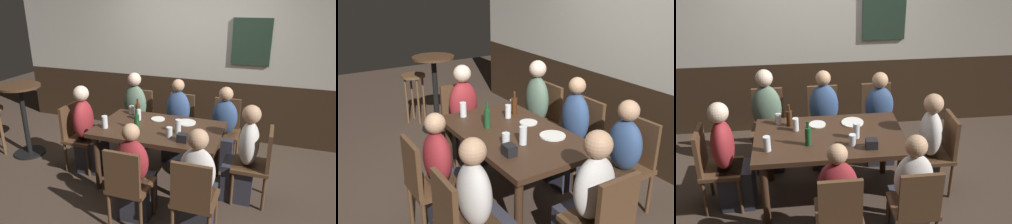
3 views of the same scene
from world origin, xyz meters
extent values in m
plane|color=#423328|center=(0.00, 0.00, 0.00)|extent=(12.00, 12.00, 0.00)
cube|color=#332316|center=(0.00, 1.65, 0.47)|extent=(6.40, 0.10, 0.95)
cube|color=beige|center=(0.00, 1.65, 1.77)|extent=(6.40, 0.10, 1.65)
cube|color=#233828|center=(0.85, 1.58, 1.58)|extent=(0.56, 0.03, 0.68)
cube|color=#382316|center=(0.00, 0.00, 0.71)|extent=(1.49, 0.90, 0.05)
cylinder|color=#382316|center=(-0.65, -0.37, 0.34)|extent=(0.07, 0.07, 0.69)
cylinder|color=#382316|center=(0.65, -0.37, 0.34)|extent=(0.07, 0.07, 0.69)
cylinder|color=#382316|center=(-0.65, 0.37, 0.34)|extent=(0.07, 0.07, 0.69)
cylinder|color=#382316|center=(0.65, 0.37, 0.34)|extent=(0.07, 0.07, 0.69)
cube|color=#513521|center=(0.00, -0.79, 0.43)|extent=(0.40, 0.40, 0.04)
cube|color=#513521|center=(0.00, -0.97, 0.67)|extent=(0.36, 0.04, 0.43)
cylinder|color=#513521|center=(-0.17, -0.62, 0.21)|extent=(0.04, 0.04, 0.41)
cylinder|color=#513521|center=(0.17, -0.62, 0.21)|extent=(0.04, 0.04, 0.41)
cylinder|color=#513521|center=(-0.17, -0.96, 0.21)|extent=(0.04, 0.04, 0.41)
cylinder|color=#513521|center=(0.17, -0.96, 0.21)|extent=(0.04, 0.04, 0.41)
cube|color=#513521|center=(0.00, 0.79, 0.43)|extent=(0.40, 0.40, 0.04)
cube|color=#513521|center=(0.00, 0.97, 0.67)|extent=(0.36, 0.04, 0.43)
cylinder|color=#513521|center=(0.17, 0.62, 0.21)|extent=(0.04, 0.04, 0.41)
cylinder|color=#513521|center=(-0.17, 0.62, 0.21)|extent=(0.04, 0.04, 0.41)
cylinder|color=#513521|center=(0.17, 0.96, 0.21)|extent=(0.04, 0.04, 0.41)
cylinder|color=#513521|center=(-0.17, 0.96, 0.21)|extent=(0.04, 0.04, 0.41)
cube|color=#513521|center=(-1.09, 0.00, 0.43)|extent=(0.40, 0.40, 0.04)
cube|color=#513521|center=(-1.27, 0.00, 0.67)|extent=(0.04, 0.36, 0.43)
cylinder|color=#513521|center=(-0.92, 0.17, 0.21)|extent=(0.04, 0.04, 0.41)
cylinder|color=#513521|center=(-0.92, -0.17, 0.21)|extent=(0.04, 0.04, 0.41)
cylinder|color=#513521|center=(-1.26, 0.17, 0.21)|extent=(0.04, 0.04, 0.41)
cylinder|color=#513521|center=(-1.26, -0.17, 0.21)|extent=(0.04, 0.04, 0.41)
cube|color=#513521|center=(-0.66, 0.79, 0.43)|extent=(0.40, 0.40, 0.04)
cube|color=#513521|center=(-0.66, 0.97, 0.67)|extent=(0.36, 0.04, 0.43)
cylinder|color=#513521|center=(-0.49, 0.62, 0.21)|extent=(0.04, 0.04, 0.41)
cylinder|color=#513521|center=(-0.83, 0.62, 0.21)|extent=(0.04, 0.04, 0.41)
cylinder|color=#513521|center=(-0.49, 0.96, 0.21)|extent=(0.04, 0.04, 0.41)
cylinder|color=#513521|center=(-0.83, 0.96, 0.21)|extent=(0.04, 0.04, 0.41)
cube|color=#513521|center=(0.66, 0.79, 0.43)|extent=(0.40, 0.40, 0.04)
cube|color=#513521|center=(0.66, 0.97, 0.67)|extent=(0.36, 0.04, 0.43)
cylinder|color=#513521|center=(0.83, 0.62, 0.21)|extent=(0.04, 0.04, 0.41)
cylinder|color=#513521|center=(0.49, 0.62, 0.21)|extent=(0.04, 0.04, 0.41)
cylinder|color=#513521|center=(0.83, 0.96, 0.21)|extent=(0.04, 0.04, 0.41)
cylinder|color=#513521|center=(0.49, 0.96, 0.21)|extent=(0.04, 0.04, 0.41)
cube|color=#513521|center=(0.66, -0.79, 0.43)|extent=(0.40, 0.40, 0.04)
cube|color=#513521|center=(0.66, -0.97, 0.67)|extent=(0.36, 0.04, 0.43)
cylinder|color=#513521|center=(0.49, -0.62, 0.21)|extent=(0.04, 0.04, 0.41)
cylinder|color=#513521|center=(0.83, -0.62, 0.21)|extent=(0.04, 0.04, 0.41)
cube|color=#513521|center=(1.09, 0.00, 0.43)|extent=(0.40, 0.40, 0.04)
cube|color=#513521|center=(1.27, 0.00, 0.67)|extent=(0.04, 0.36, 0.43)
cylinder|color=#513521|center=(0.92, -0.17, 0.21)|extent=(0.04, 0.04, 0.41)
cylinder|color=#513521|center=(0.92, 0.17, 0.21)|extent=(0.04, 0.04, 0.41)
cylinder|color=#513521|center=(1.26, -0.17, 0.21)|extent=(0.04, 0.04, 0.41)
cylinder|color=#513521|center=(1.26, 0.17, 0.21)|extent=(0.04, 0.04, 0.41)
cube|color=#2D2D38|center=(0.00, -0.66, 0.23)|extent=(0.32, 0.34, 0.45)
ellipsoid|color=maroon|center=(0.00, -0.75, 0.68)|extent=(0.34, 0.22, 0.46)
sphere|color=tan|center=(0.00, -0.75, 0.99)|extent=(0.17, 0.17, 0.17)
cube|color=#2D2D38|center=(0.00, 0.66, 0.23)|extent=(0.32, 0.34, 0.45)
ellipsoid|color=#334C7A|center=(0.00, 0.75, 0.72)|extent=(0.34, 0.22, 0.54)
sphere|color=tan|center=(0.00, 0.75, 1.06)|extent=(0.17, 0.17, 0.17)
cube|color=#2D2D38|center=(-0.96, 0.00, 0.23)|extent=(0.34, 0.32, 0.45)
ellipsoid|color=maroon|center=(-1.05, 0.00, 0.71)|extent=(0.22, 0.34, 0.52)
sphere|color=beige|center=(-1.05, 0.00, 1.06)|extent=(0.20, 0.20, 0.20)
cube|color=#2D2D38|center=(-0.66, 0.66, 0.23)|extent=(0.32, 0.34, 0.45)
ellipsoid|color=#56705B|center=(-0.66, 0.75, 0.73)|extent=(0.34, 0.22, 0.56)
sphere|color=beige|center=(-0.66, 0.75, 1.09)|extent=(0.20, 0.20, 0.20)
cube|color=#2D2D38|center=(0.66, 0.66, 0.23)|extent=(0.32, 0.34, 0.45)
ellipsoid|color=#334C7A|center=(0.66, 0.75, 0.69)|extent=(0.34, 0.22, 0.47)
sphere|color=tan|center=(0.66, 0.75, 1.01)|extent=(0.19, 0.19, 0.19)
cube|color=#2D2D38|center=(0.66, -0.66, 0.23)|extent=(0.32, 0.34, 0.45)
ellipsoid|color=silver|center=(0.66, -0.75, 0.69)|extent=(0.34, 0.22, 0.48)
sphere|color=tan|center=(0.66, -0.75, 1.02)|extent=(0.19, 0.19, 0.19)
cube|color=#2D2D38|center=(0.96, 0.00, 0.23)|extent=(0.34, 0.32, 0.45)
ellipsoid|color=silver|center=(1.05, 0.00, 0.70)|extent=(0.22, 0.34, 0.49)
sphere|color=tan|center=(1.05, 0.00, 1.03)|extent=(0.20, 0.20, 0.20)
cylinder|color=silver|center=(-0.33, 0.15, 0.81)|extent=(0.06, 0.06, 0.14)
cylinder|color=#C6842D|center=(-0.33, 0.15, 0.78)|extent=(0.05, 0.05, 0.09)
cylinder|color=silver|center=(0.20, -0.21, 0.80)|extent=(0.07, 0.07, 0.11)
cylinder|color=silver|center=(0.20, -0.21, 0.79)|extent=(0.06, 0.06, 0.10)
cylinder|color=silver|center=(-0.60, -0.22, 0.81)|extent=(0.07, 0.07, 0.15)
cylinder|color=#B26623|center=(-0.60, -0.22, 0.77)|extent=(0.06, 0.06, 0.06)
cylinder|color=silver|center=(0.26, -0.07, 0.82)|extent=(0.07, 0.07, 0.16)
cylinder|color=#331E14|center=(0.26, -0.07, 0.80)|extent=(0.06, 0.06, 0.13)
cylinder|color=silver|center=(-0.51, 0.32, 0.79)|extent=(0.07, 0.07, 0.11)
cylinder|color=#C6842D|center=(-0.51, 0.32, 0.76)|extent=(0.06, 0.06, 0.05)
cylinder|color=#194723|center=(-0.22, -0.15, 0.83)|extent=(0.06, 0.06, 0.18)
cylinder|color=#194723|center=(-0.22, -0.15, 0.96)|extent=(0.03, 0.03, 0.07)
cylinder|color=#42230F|center=(-0.39, 0.27, 0.82)|extent=(0.06, 0.06, 0.17)
cylinder|color=#42230F|center=(-0.39, 0.27, 0.94)|extent=(0.03, 0.03, 0.07)
cylinder|color=white|center=(0.27, 0.25, 0.75)|extent=(0.23, 0.23, 0.01)
cylinder|color=white|center=(-0.11, 0.24, 0.75)|extent=(0.17, 0.17, 0.01)
cube|color=black|center=(0.37, -0.28, 0.79)|extent=(0.11, 0.09, 0.09)
cylinder|color=black|center=(-2.10, 0.08, 0.01)|extent=(0.44, 0.44, 0.03)
cylinder|color=black|center=(-2.10, 0.08, 0.53)|extent=(0.07, 0.07, 0.99)
cylinder|color=#472D1C|center=(-2.10, 0.08, 1.04)|extent=(0.56, 0.56, 0.03)
cylinder|color=brown|center=(-2.42, -0.07, 0.34)|extent=(0.03, 0.03, 0.68)
cylinder|color=brown|center=(-2.55, 0.06, 0.34)|extent=(0.03, 0.03, 0.68)
camera|label=1|loc=(1.23, -3.21, 2.18)|focal=33.61mm
camera|label=2|loc=(2.69, -1.76, 2.14)|focal=40.85mm
camera|label=3|loc=(-0.29, -3.57, 2.75)|focal=43.95mm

